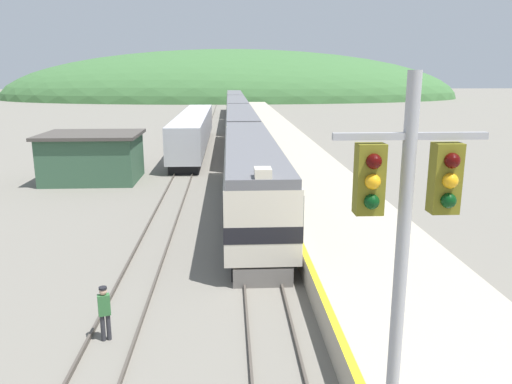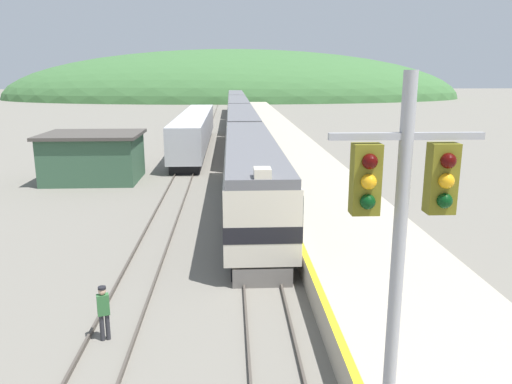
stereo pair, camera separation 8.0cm
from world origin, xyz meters
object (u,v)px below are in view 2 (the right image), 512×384
(carriage_fourth, at_px, (236,102))
(signal_mast_main, at_px, (398,263))
(track_worker, at_px, (104,310))
(carriage_second, at_px, (242,129))
(express_train_lead_car, at_px, (251,174))
(siding_train, at_px, (195,131))
(carriage_third, at_px, (238,112))

(carriage_fourth, relative_size, signal_mast_main, 2.81)
(track_worker, bearing_deg, carriage_second, 82.22)
(carriage_fourth, height_order, signal_mast_main, signal_mast_main)
(express_train_lead_car, bearing_deg, siding_train, 101.13)
(carriage_second, relative_size, signal_mast_main, 2.81)
(carriage_fourth, bearing_deg, carriage_third, -90.00)
(signal_mast_main, bearing_deg, siding_train, 97.60)
(carriage_fourth, height_order, siding_train, carriage_fourth)
(carriage_fourth, height_order, track_worker, carriage_fourth)
(signal_mast_main, bearing_deg, carriage_third, 91.07)
(siding_train, height_order, track_worker, siding_train)
(carriage_second, distance_m, carriage_third, 23.71)
(express_train_lead_car, distance_m, signal_mast_main, 21.75)
(carriage_second, bearing_deg, siding_train, 160.50)
(carriage_third, bearing_deg, signal_mast_main, -88.93)
(carriage_second, bearing_deg, track_worker, -97.78)
(express_train_lead_car, relative_size, carriage_fourth, 0.95)
(carriage_third, height_order, signal_mast_main, signal_mast_main)
(carriage_second, xyz_separation_m, siding_train, (-4.94, 1.75, -0.34))
(siding_train, bearing_deg, express_train_lead_car, -78.87)
(signal_mast_main, bearing_deg, track_worker, 130.91)
(carriage_third, bearing_deg, siding_train, -102.67)
(track_worker, bearing_deg, express_train_lead_car, 70.06)
(carriage_third, distance_m, track_worker, 61.41)
(express_train_lead_car, xyz_separation_m, carriage_fourth, (0.00, 70.78, -0.01))
(express_train_lead_car, height_order, carriage_third, express_train_lead_car)
(carriage_fourth, xyz_separation_m, track_worker, (-5.12, -84.90, -1.30))
(track_worker, bearing_deg, signal_mast_main, -49.09)
(siding_train, bearing_deg, track_worker, -90.27)
(express_train_lead_car, height_order, siding_train, express_train_lead_car)
(express_train_lead_car, relative_size, track_worker, 12.23)
(express_train_lead_car, bearing_deg, carriage_second, 90.00)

